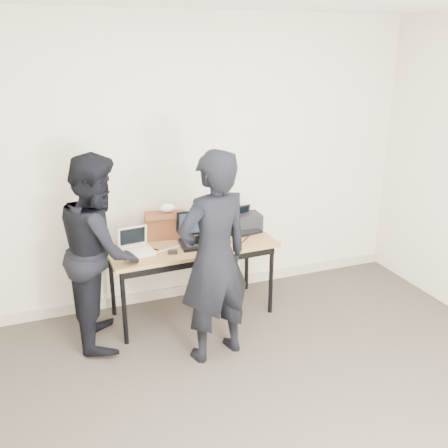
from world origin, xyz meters
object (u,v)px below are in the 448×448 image
laptop_beige (136,248)px  laptop_center (199,236)px  laptop_right (240,226)px  equipment_box (247,221)px  desk (191,249)px  leather_satchel (165,225)px  person_observer (100,250)px  person_typist (214,258)px

laptop_beige → laptop_center: laptop_center is taller
laptop_center → laptop_right: bearing=21.7°
laptop_center → equipment_box: 0.59m
laptop_right → equipment_box: 0.10m
desk → leather_satchel: bearing=126.5°
equipment_box → person_observer: person_observer is taller
equipment_box → person_typist: (-0.65, -0.87, 0.06)m
laptop_right → person_observer: person_observer is taller
laptop_right → person_typist: 1.01m
laptop_center → laptop_right: size_ratio=1.09×
leather_satchel → person_observer: bearing=-143.9°
leather_satchel → person_typist: 0.92m
laptop_right → leather_satchel: (-0.72, 0.08, 0.08)m
desk → equipment_box: (0.63, 0.19, 0.13)m
laptop_beige → desk: bearing=-3.3°
equipment_box → laptop_beige: bearing=-168.9°
leather_satchel → desk: bearing=-42.4°
person_observer → laptop_right: bearing=-72.5°
laptop_beige → equipment_box: 1.15m
laptop_right → person_observer: bearing=179.8°
laptop_beige → equipment_box: size_ratio=1.13×
equipment_box → laptop_center: bearing=-161.1°
laptop_center → leather_satchel: (-0.25, 0.23, 0.06)m
person_typist → person_observer: size_ratio=1.05×
person_typist → person_observer: 0.98m
laptop_beige → person_observer: size_ratio=0.18×
equipment_box → person_observer: bearing=-168.8°
equipment_box → person_typist: person_typist is taller
desk → person_observer: 0.83m
laptop_beige → laptop_right: (1.04, 0.18, 0.01)m
laptop_center → person_typist: person_typist is taller
laptop_right → person_observer: size_ratio=0.22×
leather_satchel → equipment_box: size_ratio=1.51×
person_typist → desk: bearing=-105.4°
equipment_box → leather_satchel: bearing=177.5°
laptop_center → person_typist: size_ratio=0.23×
desk → equipment_box: size_ratio=5.99×
leather_satchel → person_typist: person_typist is taller
equipment_box → person_observer: size_ratio=0.16×
desk → laptop_beige: laptop_beige is taller
laptop_right → laptop_beige: bearing=179.3°
laptop_center → equipment_box: laptop_center is taller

